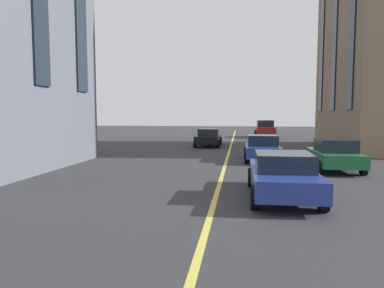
{
  "coord_description": "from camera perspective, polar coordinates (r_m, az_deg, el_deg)",
  "views": [
    {
      "loc": [
        4.91,
        -0.7,
        2.48
      ],
      "look_at": [
        16.24,
        0.88,
        1.5
      ],
      "focal_mm": 32.21,
      "sensor_mm": 36.0,
      "label": 1
    }
  ],
  "objects": [
    {
      "name": "car_red_near",
      "position": [
        38.64,
        11.97,
        2.51
      ],
      "size": [
        4.7,
        2.14,
        1.88
      ],
      "color": "#B21E1E",
      "rests_on": "ground_plane"
    },
    {
      "name": "car_green_parked_b",
      "position": [
        16.67,
        22.48,
        -1.63
      ],
      "size": [
        3.9,
        1.89,
        1.4
      ],
      "color": "#1E6038",
      "rests_on": "ground_plane"
    },
    {
      "name": "car_blue_far",
      "position": [
        18.87,
        11.54,
        -0.64
      ],
      "size": [
        3.9,
        1.89,
        1.4
      ],
      "color": "navy",
      "rests_on": "ground_plane"
    },
    {
      "name": "lane_centre_line",
      "position": [
        15.3,
        5.22,
        -4.46
      ],
      "size": [
        80.0,
        0.16,
        0.01
      ],
      "color": "#D8C64C",
      "rests_on": "ground_plane"
    },
    {
      "name": "car_black_mid",
      "position": [
        27.35,
        2.75,
        1.13
      ],
      "size": [
        4.4,
        1.95,
        1.37
      ],
      "color": "black",
      "rests_on": "ground_plane"
    },
    {
      "name": "car_blue_trailing",
      "position": [
        10.65,
        14.75,
        -4.89
      ],
      "size": [
        4.4,
        1.95,
        1.37
      ],
      "color": "navy",
      "rests_on": "ground_plane"
    }
  ]
}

